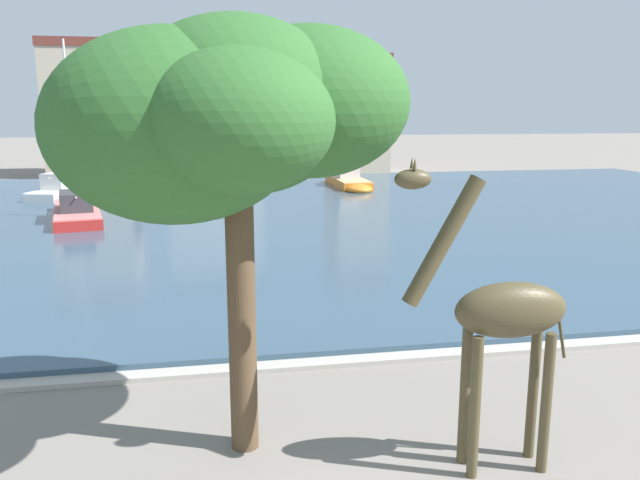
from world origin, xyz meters
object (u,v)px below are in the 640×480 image
at_px(sailboat_orange, 350,182).
at_px(sailboat_white, 67,190).
at_px(sailboat_red, 77,211).
at_px(shade_tree, 234,117).
at_px(giraffe_statue, 501,316).

bearing_deg(sailboat_orange, sailboat_white, -175.54).
bearing_deg(sailboat_orange, sailboat_red, -148.79).
relative_size(sailboat_orange, sailboat_white, 1.11).
xyz_separation_m(sailboat_white, shade_tree, (10.07, -34.65, 5.28)).
relative_size(giraffe_statue, shade_tree, 0.71).
bearing_deg(giraffe_statue, shade_tree, 160.13).
distance_m(giraffe_statue, shade_tree, 5.49).
relative_size(sailboat_red, shade_tree, 1.30).
bearing_deg(sailboat_orange, giraffe_statue, -99.29).
height_order(giraffe_statue, shade_tree, shade_tree).
relative_size(giraffe_statue, sailboat_white, 0.63).
distance_m(giraffe_statue, sailboat_orange, 38.32).
distance_m(sailboat_white, shade_tree, 36.47).
bearing_deg(shade_tree, sailboat_white, 106.21).
bearing_deg(sailboat_white, sailboat_red, -75.46).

